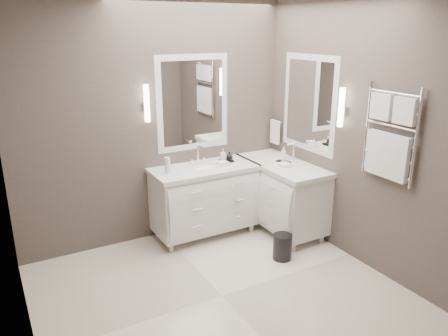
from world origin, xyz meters
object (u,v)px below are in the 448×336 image
vanity_back (205,196)px  towel_ladder (389,140)px  vanity_right (281,192)px  waste_bin (282,247)px

vanity_back → towel_ladder: towel_ladder is taller
vanity_back → towel_ladder: bearing=-55.9°
vanity_right → waste_bin: 0.82m
vanity_back → vanity_right: 0.93m
towel_ladder → waste_bin: size_ratio=3.19×
vanity_back → towel_ladder: size_ratio=1.38×
vanity_back → waste_bin: vanity_back is taller
towel_ladder → waste_bin: 1.57m
vanity_right → vanity_back: bearing=159.6°
vanity_right → towel_ladder: towel_ladder is taller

